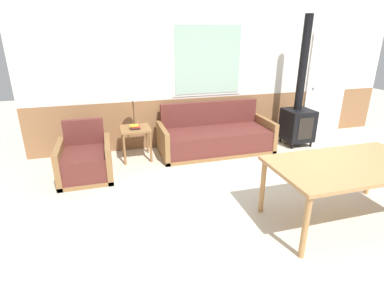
{
  "coord_description": "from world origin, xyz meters",
  "views": [
    {
      "loc": [
        -2.16,
        -2.76,
        2.07
      ],
      "look_at": [
        -1.04,
        1.15,
        0.55
      ],
      "focal_mm": 28.0,
      "sensor_mm": 36.0,
      "label": 1
    }
  ],
  "objects_px": {
    "couch": "(215,138)",
    "dining_table": "(349,169)",
    "side_table": "(136,134)",
    "wood_stove": "(298,114)",
    "armchair": "(86,161)",
    "table_lamp": "(133,97)"
  },
  "relations": [
    {
      "from": "couch",
      "to": "side_table",
      "type": "height_order",
      "value": "couch"
    },
    {
      "from": "couch",
      "to": "side_table",
      "type": "distance_m",
      "value": 1.44
    },
    {
      "from": "table_lamp",
      "to": "dining_table",
      "type": "height_order",
      "value": "table_lamp"
    },
    {
      "from": "couch",
      "to": "wood_stove",
      "type": "height_order",
      "value": "wood_stove"
    },
    {
      "from": "couch",
      "to": "table_lamp",
      "type": "bearing_deg",
      "value": 174.65
    },
    {
      "from": "side_table",
      "to": "dining_table",
      "type": "bearing_deg",
      "value": -50.28
    },
    {
      "from": "table_lamp",
      "to": "wood_stove",
      "type": "distance_m",
      "value": 3.12
    },
    {
      "from": "side_table",
      "to": "dining_table",
      "type": "distance_m",
      "value": 3.25
    },
    {
      "from": "dining_table",
      "to": "wood_stove",
      "type": "relative_size",
      "value": 0.72
    },
    {
      "from": "side_table",
      "to": "wood_stove",
      "type": "bearing_deg",
      "value": -2.26
    },
    {
      "from": "couch",
      "to": "dining_table",
      "type": "bearing_deg",
      "value": -75.21
    },
    {
      "from": "table_lamp",
      "to": "side_table",
      "type": "bearing_deg",
      "value": -89.01
    },
    {
      "from": "armchair",
      "to": "dining_table",
      "type": "distance_m",
      "value": 3.55
    },
    {
      "from": "armchair",
      "to": "couch",
      "type": "bearing_deg",
      "value": 6.34
    },
    {
      "from": "dining_table",
      "to": "wood_stove",
      "type": "height_order",
      "value": "wood_stove"
    },
    {
      "from": "couch",
      "to": "dining_table",
      "type": "xyz_separation_m",
      "value": [
        0.65,
        -2.45,
        0.4
      ]
    },
    {
      "from": "side_table",
      "to": "armchair",
      "type": "bearing_deg",
      "value": -149.51
    },
    {
      "from": "side_table",
      "to": "wood_stove",
      "type": "relative_size",
      "value": 0.24
    },
    {
      "from": "side_table",
      "to": "dining_table",
      "type": "relative_size",
      "value": 0.33
    },
    {
      "from": "side_table",
      "to": "wood_stove",
      "type": "height_order",
      "value": "wood_stove"
    },
    {
      "from": "couch",
      "to": "armchair",
      "type": "xyz_separation_m",
      "value": [
        -2.24,
        -0.43,
        -0.01
      ]
    },
    {
      "from": "armchair",
      "to": "side_table",
      "type": "relative_size",
      "value": 1.51
    }
  ]
}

